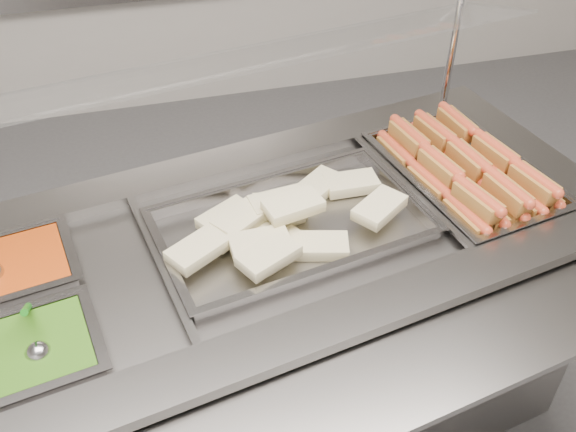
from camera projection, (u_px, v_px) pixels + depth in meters
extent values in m
cube|color=gray|center=(273.00, 342.00, 1.76)|extent=(1.69, 0.94, 0.77)
cube|color=slate|center=(334.00, 323.00, 1.28)|extent=(1.67, 0.41, 0.03)
cube|color=slate|center=(224.00, 163.00, 1.72)|extent=(1.67, 0.41, 0.03)
cube|color=slate|center=(530.00, 152.00, 1.76)|extent=(0.20, 0.52, 0.03)
cube|color=black|center=(272.00, 263.00, 1.57)|extent=(1.51, 0.75, 0.02)
cube|color=slate|center=(409.00, 187.00, 1.62)|extent=(0.11, 0.50, 0.01)
cube|color=slate|center=(160.00, 262.00, 1.41)|extent=(0.11, 0.50, 0.01)
cube|color=slate|center=(371.00, 388.00, 1.20)|extent=(1.61, 0.50, 0.02)
cylinder|color=silver|center=(453.00, 46.00, 1.80)|extent=(0.02, 0.02, 0.39)
cube|color=silver|center=(234.00, 61.00, 1.41)|extent=(1.49, 0.51, 0.08)
cube|color=#C1390A|center=(11.00, 277.00, 1.42)|extent=(0.28, 0.24, 0.08)
cube|color=#2B6A10|center=(27.00, 362.00, 1.24)|extent=(0.28, 0.24, 0.08)
cube|color=#935A1E|center=(466.00, 220.00, 1.54)|extent=(0.07, 0.14, 0.05)
cylinder|color=#C24A22|center=(467.00, 213.00, 1.53)|extent=(0.05, 0.15, 0.03)
cube|color=#935A1E|center=(428.00, 185.00, 1.65)|extent=(0.07, 0.14, 0.05)
cylinder|color=#C24A22|center=(429.00, 178.00, 1.64)|extent=(0.06, 0.15, 0.03)
cube|color=#935A1E|center=(396.00, 154.00, 1.76)|extent=(0.07, 0.14, 0.05)
cylinder|color=#C24A22|center=(396.00, 148.00, 1.75)|extent=(0.05, 0.15, 0.03)
cube|color=#935A1E|center=(484.00, 213.00, 1.56)|extent=(0.07, 0.14, 0.05)
cylinder|color=#C24A22|center=(486.00, 207.00, 1.55)|extent=(0.05, 0.15, 0.03)
cube|color=#935A1E|center=(446.00, 180.00, 1.67)|extent=(0.07, 0.14, 0.05)
cylinder|color=#C24A22|center=(447.00, 173.00, 1.66)|extent=(0.05, 0.15, 0.03)
cube|color=#935A1E|center=(412.00, 150.00, 1.78)|extent=(0.07, 0.14, 0.05)
cylinder|color=#C24A22|center=(413.00, 143.00, 1.77)|extent=(0.05, 0.15, 0.03)
cube|color=#935A1E|center=(502.00, 207.00, 1.58)|extent=(0.07, 0.14, 0.05)
cylinder|color=#C24A22|center=(504.00, 201.00, 1.57)|extent=(0.06, 0.15, 0.03)
cube|color=#935A1E|center=(463.00, 174.00, 1.69)|extent=(0.07, 0.14, 0.05)
cylinder|color=#C24A22|center=(465.00, 168.00, 1.68)|extent=(0.05, 0.15, 0.03)
cube|color=#935A1E|center=(429.00, 145.00, 1.80)|extent=(0.07, 0.14, 0.05)
cylinder|color=#C24A22|center=(430.00, 139.00, 1.78)|extent=(0.06, 0.15, 0.03)
cube|color=#935A1E|center=(520.00, 201.00, 1.60)|extent=(0.07, 0.14, 0.05)
cylinder|color=#C24A22|center=(522.00, 195.00, 1.58)|extent=(0.06, 0.15, 0.03)
cube|color=#935A1E|center=(480.00, 169.00, 1.71)|extent=(0.07, 0.14, 0.05)
cylinder|color=#C24A22|center=(482.00, 163.00, 1.69)|extent=(0.06, 0.15, 0.03)
cube|color=#935A1E|center=(445.00, 140.00, 1.82)|extent=(0.07, 0.14, 0.05)
cylinder|color=#C24A22|center=(447.00, 134.00, 1.80)|extent=(0.05, 0.15, 0.03)
cube|color=#935A1E|center=(537.00, 196.00, 1.62)|extent=(0.07, 0.14, 0.05)
cylinder|color=#C24A22|center=(539.00, 189.00, 1.60)|extent=(0.05, 0.15, 0.03)
cube|color=#935A1E|center=(477.00, 202.00, 1.52)|extent=(0.08, 0.14, 0.05)
cylinder|color=#C24A22|center=(479.00, 195.00, 1.51)|extent=(0.06, 0.15, 0.03)
cube|color=#935A1E|center=(440.00, 167.00, 1.63)|extent=(0.07, 0.14, 0.05)
cylinder|color=#C24A22|center=(441.00, 161.00, 1.62)|extent=(0.06, 0.15, 0.03)
cube|color=#935A1E|center=(409.00, 138.00, 1.74)|extent=(0.07, 0.14, 0.05)
cylinder|color=#C24A22|center=(410.00, 132.00, 1.72)|extent=(0.05, 0.15, 0.03)
cube|color=#935A1E|center=(507.00, 193.00, 1.55)|extent=(0.07, 0.14, 0.05)
cylinder|color=#C24A22|center=(509.00, 187.00, 1.53)|extent=(0.05, 0.15, 0.03)
cube|color=#935A1E|center=(468.00, 160.00, 1.66)|extent=(0.07, 0.14, 0.05)
cylinder|color=#C24A22|center=(469.00, 154.00, 1.64)|extent=(0.05, 0.15, 0.03)
cube|color=#935A1E|center=(434.00, 133.00, 1.76)|extent=(0.07, 0.14, 0.05)
cylinder|color=#C24A22|center=(435.00, 127.00, 1.75)|extent=(0.06, 0.15, 0.03)
cube|color=#935A1E|center=(534.00, 184.00, 1.58)|extent=(0.07, 0.14, 0.05)
cylinder|color=#C24A22|center=(536.00, 177.00, 1.56)|extent=(0.06, 0.15, 0.03)
cube|color=#935A1E|center=(495.00, 153.00, 1.68)|extent=(0.07, 0.14, 0.05)
cylinder|color=#C24A22|center=(496.00, 147.00, 1.67)|extent=(0.06, 0.15, 0.03)
cube|color=#935A1E|center=(457.00, 124.00, 1.79)|extent=(0.06, 0.14, 0.05)
cylinder|color=#C24A22|center=(458.00, 118.00, 1.78)|extent=(0.05, 0.15, 0.03)
cube|color=#C8BC86|center=(230.00, 228.00, 1.50)|extent=(0.15, 0.14, 0.03)
cube|color=#C8BC86|center=(281.00, 250.00, 1.45)|extent=(0.15, 0.13, 0.03)
cube|color=#C8BC86|center=(319.00, 246.00, 1.46)|extent=(0.15, 0.11, 0.03)
cube|color=#C8BC86|center=(226.00, 218.00, 1.53)|extent=(0.15, 0.13, 0.03)
cube|color=#C8BC86|center=(280.00, 206.00, 1.57)|extent=(0.15, 0.10, 0.03)
cube|color=#C8BC86|center=(318.00, 186.00, 1.63)|extent=(0.15, 0.14, 0.03)
cube|color=#C8BC86|center=(351.00, 183.00, 1.64)|extent=(0.14, 0.08, 0.03)
cube|color=#C8BC86|center=(274.00, 217.00, 1.54)|extent=(0.15, 0.10, 0.03)
cube|color=#C8BC86|center=(198.00, 250.00, 1.41)|extent=(0.15, 0.13, 0.03)
cube|color=#C8BC86|center=(260.00, 244.00, 1.42)|extent=(0.14, 0.08, 0.03)
cube|color=#C8BC86|center=(278.00, 203.00, 1.53)|extent=(0.14, 0.09, 0.03)
cube|color=#C8BC86|center=(380.00, 208.00, 1.52)|extent=(0.15, 0.14, 0.03)
cube|color=#C8BC86|center=(241.00, 219.00, 1.49)|extent=(0.15, 0.14, 0.03)
cube|color=#C8BC86|center=(269.00, 256.00, 1.39)|extent=(0.15, 0.13, 0.03)
cube|color=#C8BC86|center=(293.00, 206.00, 1.48)|extent=(0.15, 0.10, 0.03)
sphere|color=#A4A4A9|center=(39.00, 354.00, 1.21)|extent=(0.05, 0.05, 0.05)
cylinder|color=#187A15|center=(26.00, 309.00, 1.23)|extent=(0.03, 0.12, 0.10)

